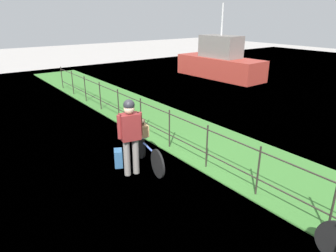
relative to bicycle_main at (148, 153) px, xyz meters
name	(u,v)px	position (x,y,z in m)	size (l,w,h in m)	color
ground_plane	(115,181)	(0.16, -0.93, -0.33)	(60.00, 60.00, 0.00)	#9E9993
grass_strip	(215,146)	(0.16, 2.00, -0.32)	(27.00, 2.40, 0.03)	#38702D
iron_fence	(187,134)	(0.16, 1.01, 0.26)	(18.04, 0.04, 1.03)	#28231E
bicycle_main	(148,153)	(0.00, 0.00, 0.00)	(1.64, 0.36, 0.63)	black
wooden_crate	(141,130)	(-0.37, 0.07, 0.43)	(0.36, 0.25, 0.27)	#A87F51
terrier_dog	(141,122)	(-0.35, 0.06, 0.64)	(0.32, 0.19, 0.18)	#4C3D2D
cyclist_person	(130,131)	(0.09, -0.47, 0.67)	(0.33, 0.53, 1.68)	slate
backpack_on_paving	(118,158)	(-0.41, -0.54, -0.13)	(0.28, 0.18, 0.40)	#28517A
moored_boat_near	(220,62)	(-6.44, 8.89, 0.49)	(5.12, 1.93, 3.83)	#9E3328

